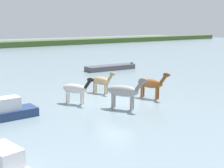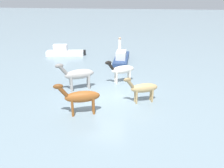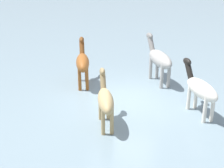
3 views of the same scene
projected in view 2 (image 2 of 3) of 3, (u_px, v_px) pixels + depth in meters
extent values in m
plane|color=gray|center=(107.00, 98.00, 13.96)|extent=(169.49, 169.49, 0.00)
ellipsoid|color=brown|center=(82.00, 97.00, 11.77)|extent=(1.18, 1.98, 0.64)
cylinder|color=brown|center=(72.00, 108.00, 11.72)|extent=(0.14, 0.14, 1.05)
cylinder|color=brown|center=(72.00, 105.00, 12.00)|extent=(0.14, 0.14, 1.05)
cylinder|color=brown|center=(94.00, 106.00, 11.94)|extent=(0.14, 0.14, 1.05)
cylinder|color=brown|center=(93.00, 103.00, 12.22)|extent=(0.14, 0.14, 1.05)
cylinder|color=brown|center=(63.00, 91.00, 11.42)|extent=(0.41, 0.62, 0.70)
ellipsoid|color=brown|center=(58.00, 87.00, 11.27)|extent=(0.38, 0.57, 0.28)
ellipsoid|color=tan|center=(144.00, 88.00, 13.13)|extent=(1.07, 1.76, 0.57)
cylinder|color=tan|center=(137.00, 97.00, 13.09)|extent=(0.12, 0.12, 0.94)
cylinder|color=tan|center=(135.00, 95.00, 13.34)|extent=(0.12, 0.12, 0.94)
cylinder|color=tan|center=(152.00, 95.00, 13.30)|extent=(0.12, 0.12, 0.94)
cylinder|color=tan|center=(151.00, 93.00, 13.54)|extent=(0.12, 0.12, 0.94)
cylinder|color=olive|center=(130.00, 84.00, 12.81)|extent=(0.37, 0.55, 0.62)
ellipsoid|color=olive|center=(127.00, 80.00, 12.67)|extent=(0.35, 0.50, 0.25)
ellipsoid|color=#9E9993|center=(79.00, 74.00, 14.83)|extent=(1.54, 2.05, 0.68)
cylinder|color=#9E9993|center=(72.00, 84.00, 14.70)|extent=(0.15, 0.15, 1.12)
cylinder|color=#9E9993|center=(71.00, 82.00, 14.98)|extent=(0.15, 0.15, 1.12)
cylinder|color=#9E9993|center=(89.00, 81.00, 15.12)|extent=(0.15, 0.15, 1.12)
cylinder|color=#9E9993|center=(88.00, 80.00, 15.40)|extent=(0.15, 0.15, 1.12)
cylinder|color=slate|center=(63.00, 70.00, 14.29)|extent=(0.51, 0.65, 0.75)
ellipsoid|color=slate|center=(59.00, 66.00, 14.10)|extent=(0.48, 0.60, 0.30)
ellipsoid|color=silver|center=(123.00, 70.00, 16.10)|extent=(1.36, 1.82, 0.61)
cylinder|color=silver|center=(117.00, 78.00, 15.98)|extent=(0.13, 0.13, 0.99)
cylinder|color=silver|center=(115.00, 76.00, 16.23)|extent=(0.13, 0.13, 0.99)
cylinder|color=silver|center=(130.00, 76.00, 16.35)|extent=(0.13, 0.13, 0.99)
cylinder|color=silver|center=(128.00, 74.00, 16.60)|extent=(0.13, 0.13, 0.99)
cylinder|color=black|center=(111.00, 66.00, 15.61)|extent=(0.46, 0.58, 0.66)
ellipsoid|color=black|center=(108.00, 63.00, 15.44)|extent=(0.43, 0.53, 0.26)
cube|color=navy|center=(121.00, 60.00, 21.28)|extent=(4.56, 1.34, 0.64)
cube|color=silver|center=(121.00, 55.00, 20.53)|extent=(1.65, 0.91, 0.70)
cube|color=black|center=(123.00, 53.00, 23.43)|extent=(0.24, 0.28, 0.69)
cube|color=silver|center=(65.00, 54.00, 23.50)|extent=(1.74, 4.09, 0.62)
cube|color=silver|center=(60.00, 48.00, 23.24)|extent=(1.00, 1.53, 0.70)
cube|color=black|center=(85.00, 53.00, 23.52)|extent=(0.32, 0.28, 0.67)
cylinder|color=silver|center=(120.00, 45.00, 20.84)|extent=(0.32, 0.32, 0.95)
sphere|color=tan|center=(120.00, 38.00, 20.61)|extent=(0.24, 0.24, 0.24)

